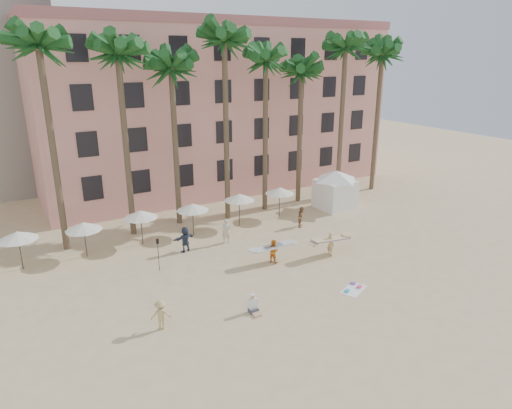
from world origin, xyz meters
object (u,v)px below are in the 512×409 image
object	(u,v)px
cabana	(335,186)
carrier_white	(273,250)
carrier_yellow	(331,242)
pink_hotel	(211,108)

from	to	relation	value
cabana	carrier_white	xyz separation A→B (m)	(-10.91, -6.83, -1.19)
carrier_yellow	carrier_white	distance (m)	4.20
cabana	carrier_yellow	xyz separation A→B (m)	(-6.85, -7.86, -1.10)
pink_hotel	carrier_yellow	world-z (taller)	pink_hotel
cabana	pink_hotel	bearing A→B (deg)	111.98
cabana	carrier_yellow	distance (m)	10.48
carrier_yellow	cabana	bearing A→B (deg)	48.95
pink_hotel	cabana	distance (m)	16.18
pink_hotel	carrier_yellow	bearing A→B (deg)	-93.17
cabana	carrier_yellow	world-z (taller)	cabana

